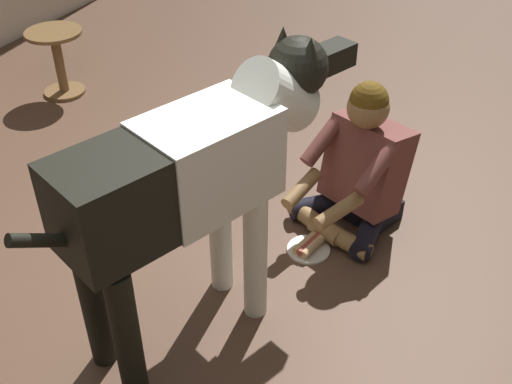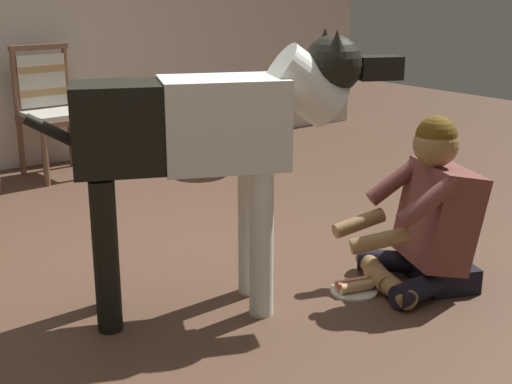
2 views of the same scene
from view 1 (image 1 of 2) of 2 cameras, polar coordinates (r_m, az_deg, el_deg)
ground_plane at (r=3.03m, az=-9.32°, el=-9.84°), size 12.71×12.71×0.00m
person_sitting_on_floor at (r=3.27m, az=9.44°, el=2.03°), size 0.72×0.61×0.83m
large_dog at (r=2.40m, az=-5.43°, el=1.67°), size 1.51×0.74×1.23m
hot_dog_on_plate at (r=3.24m, az=4.84°, el=-4.99°), size 0.22×0.22×0.06m
round_side_table at (r=4.81m, az=-17.65°, el=11.70°), size 0.40×0.40×0.48m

